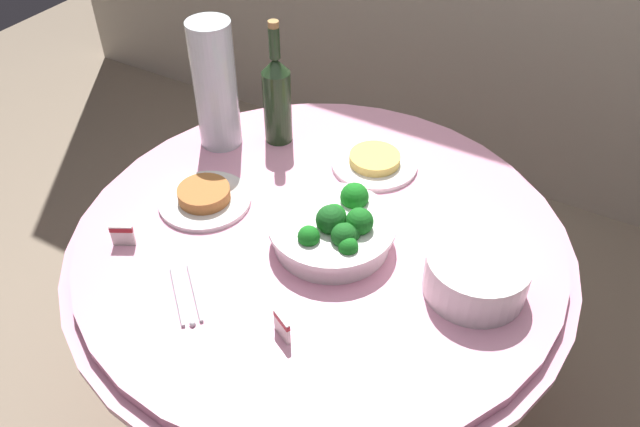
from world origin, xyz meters
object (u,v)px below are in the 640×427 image
food_plate_noodles (376,162)px  food_plate_peanuts (205,197)px  wine_bottle (277,97)px  decorative_fruit_vase (216,91)px  serving_tongs (187,297)px  broccoli_bowl (334,229)px  label_placard_front (122,234)px  plate_stack (476,275)px  label_placard_mid (282,325)px

food_plate_noodles → food_plate_peanuts: food_plate_peanuts is taller
wine_bottle → decorative_fruit_vase: size_ratio=0.99×
serving_tongs → broccoli_bowl: bearing=57.9°
food_plate_noodles → food_plate_peanuts: 0.44m
broccoli_bowl → label_placard_front: size_ratio=5.09×
broccoli_bowl → plate_stack: (0.31, 0.02, 0.00)m
serving_tongs → label_placard_front: label_placard_front is taller
broccoli_bowl → label_placard_mid: broccoli_bowl is taller
wine_bottle → food_plate_peanuts: 0.33m
decorative_fruit_vase → label_placard_front: 0.45m
wine_bottle → label_placard_mid: (0.37, -0.56, -0.10)m
plate_stack → wine_bottle: size_ratio=0.62×
plate_stack → serving_tongs: plate_stack is taller
serving_tongs → label_placard_front: bearing=165.6°
food_plate_noodles → wine_bottle: bearing=-176.5°
serving_tongs → decorative_fruit_vase: bearing=119.2°
wine_bottle → food_plate_peanuts: size_ratio=1.53×
broccoli_bowl → food_plate_peanuts: broccoli_bowl is taller
decorative_fruit_vase → label_placard_front: (0.05, -0.43, -0.12)m
food_plate_peanuts → label_placard_mid: label_placard_mid is taller
decorative_fruit_vase → label_placard_mid: size_ratio=6.18×
serving_tongs → label_placard_front: (-0.22, 0.06, 0.03)m
decorative_fruit_vase → serving_tongs: decorative_fruit_vase is taller
food_plate_noodles → food_plate_peanuts: size_ratio=1.00×
plate_stack → serving_tongs: (-0.50, -0.31, -0.04)m
decorative_fruit_vase → plate_stack: bearing=-13.0°
food_plate_noodles → label_placard_front: 0.65m
food_plate_noodles → plate_stack: bearing=-38.0°
wine_bottle → label_placard_front: size_ratio=6.11×
plate_stack → decorative_fruit_vase: bearing=167.0°
wine_bottle → decorative_fruit_vase: bearing=-145.6°
plate_stack → wine_bottle: 0.70m
broccoli_bowl → label_placard_front: 0.47m
wine_bottle → food_plate_peanuts: (-0.01, -0.31, -0.11)m
label_placard_front → wine_bottle: bearing=81.9°
serving_tongs → food_plate_peanuts: 0.30m
broccoli_bowl → serving_tongs: 0.35m
plate_stack → decorative_fruit_vase: size_ratio=0.62×
serving_tongs → food_plate_noodles: food_plate_noodles is taller
broccoli_bowl → food_plate_noodles: size_ratio=1.27×
food_plate_peanuts → decorative_fruit_vase: bearing=117.6°
decorative_fruit_vase → label_placard_front: decorative_fruit_vase is taller
food_plate_noodles → label_placard_mid: bearing=-81.8°
decorative_fruit_vase → broccoli_bowl: bearing=-23.5°
broccoli_bowl → label_placard_front: broccoli_bowl is taller
plate_stack → food_plate_noodles: plate_stack is taller
plate_stack → label_placard_mid: bearing=-133.2°
broccoli_bowl → label_placard_mid: 0.28m
serving_tongs → food_plate_peanuts: bearing=120.5°
label_placard_front → food_plate_noodles: bearing=56.5°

